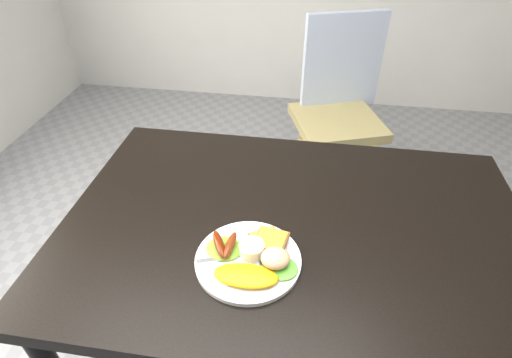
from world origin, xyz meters
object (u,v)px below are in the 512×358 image
(plate, at_px, (248,260))
(dining_table, at_px, (294,228))
(dining_chair, at_px, (337,122))
(person, at_px, (366,93))

(plate, bearing_deg, dining_table, 56.40)
(dining_chair, relative_size, plate, 1.68)
(dining_chair, distance_m, plate, 1.29)
(dining_table, distance_m, dining_chair, 1.13)
(dining_table, height_order, plate, plate)
(dining_table, relative_size, dining_chair, 2.90)
(dining_chair, height_order, plate, plate)
(person, xyz_separation_m, plate, (-0.32, -0.91, -0.01))
(person, relative_size, plate, 6.24)
(dining_table, xyz_separation_m, dining_chair, (0.15, 1.08, -0.28))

